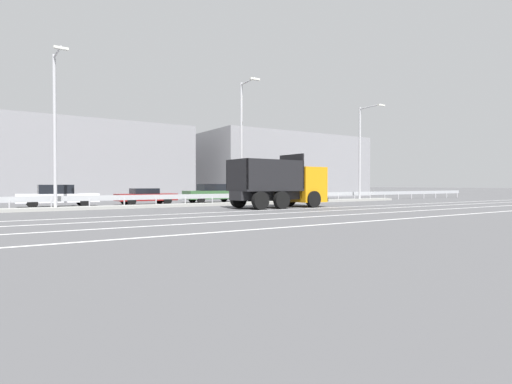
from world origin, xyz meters
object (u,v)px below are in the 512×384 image
dump_truck (288,187)px  street_lamp_1 (55,124)px  street_lamp_2 (242,137)px  median_road_sign (285,187)px  parked_car_4 (213,193)px  parked_car_2 (57,196)px  parked_car_3 (146,196)px  street_lamp_3 (362,148)px  parked_car_5 (267,192)px

dump_truck → street_lamp_1: street_lamp_1 is taller
dump_truck → street_lamp_2: bearing=-170.1°
median_road_sign → street_lamp_1: street_lamp_1 is taller
median_road_sign → parked_car_4: (-4.19, 4.01, -0.53)m
street_lamp_1 → parked_car_2: street_lamp_1 is taller
median_road_sign → street_lamp_2: 5.28m
dump_truck → street_lamp_1: 13.96m
street_lamp_1 → parked_car_3: street_lamp_1 is taller
parked_car_3 → parked_car_4: 5.54m
dump_truck → parked_car_2: bearing=-124.9°
street_lamp_1 → street_lamp_2: bearing=0.7°
dump_truck → parked_car_2: 14.79m
dump_truck → street_lamp_2: (-0.87, 4.22, 3.57)m
dump_truck → street_lamp_2: street_lamp_2 is taller
street_lamp_3 → parked_car_4: (-12.35, 4.28, -3.89)m
parked_car_4 → street_lamp_2: bearing=3.5°
street_lamp_1 → parked_car_4: size_ratio=1.85×
street_lamp_3 → street_lamp_2: bearing=179.3°
parked_car_3 → parked_car_5: 10.61m
median_road_sign → parked_car_4: size_ratio=0.53×
street_lamp_3 → parked_car_3: size_ratio=1.97×
median_road_sign → parked_car_3: (-9.71, 3.60, -0.66)m
parked_car_3 → dump_truck: bearing=38.9°
dump_truck → street_lamp_1: size_ratio=0.75×
street_lamp_1 → parked_car_3: size_ratio=2.06×
street_lamp_2 → street_lamp_3: (12.04, -0.14, -0.23)m
parked_car_2 → parked_car_3: parked_car_2 is taller
median_road_sign → parked_car_2: median_road_sign is taller
street_lamp_2 → parked_car_3: 8.12m
parked_car_5 → street_lamp_2: bearing=-53.8°
median_road_sign → street_lamp_1: size_ratio=0.29×
street_lamp_3 → parked_car_3: bearing=167.8°
parked_car_4 → parked_car_3: bearing=-86.5°
parked_car_2 → parked_car_5: size_ratio=1.20×
street_lamp_2 → street_lamp_3: size_ratio=1.06×
parked_car_5 → street_lamp_3: bearing=57.8°
parked_car_3 → median_road_sign: bearing=68.5°
street_lamp_1 → street_lamp_2: street_lamp_2 is taller
street_lamp_2 → parked_car_3: street_lamp_2 is taller
street_lamp_2 → parked_car_5: bearing=39.3°
parked_car_3 → street_lamp_3: bearing=76.6°
parked_car_3 → parked_car_4: (5.52, 0.41, 0.12)m
street_lamp_3 → parked_car_5: bearing=150.9°
street_lamp_3 → parked_car_3: (-17.87, 3.87, -4.01)m
street_lamp_2 → parked_car_3: bearing=147.4°
median_road_sign → parked_car_3: median_road_sign is taller
median_road_sign → street_lamp_2: bearing=-178.0°
dump_truck → street_lamp_2: size_ratio=0.73×
parked_car_2 → street_lamp_1: bearing=-6.6°
street_lamp_2 → parked_car_2: bearing=161.4°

